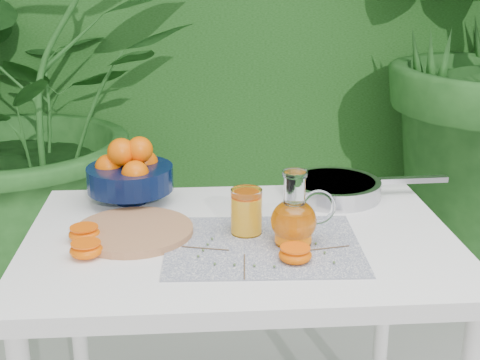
{
  "coord_description": "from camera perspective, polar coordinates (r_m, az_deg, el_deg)",
  "views": [
    {
      "loc": [
        -0.24,
        -1.5,
        1.37
      ],
      "look_at": [
        -0.13,
        -0.05,
        0.88
      ],
      "focal_mm": 50.0,
      "sensor_mm": 36.0,
      "label": 1
    }
  ],
  "objects": [
    {
      "name": "saute_pan",
      "position": [
        1.82,
        8.11,
        -0.65
      ],
      "size": [
        0.45,
        0.26,
        0.05
      ],
      "color": "#AEAEB2",
      "rests_on": "white_table"
    },
    {
      "name": "juice_tumbler",
      "position": [
        1.55,
        0.55,
        -2.78
      ],
      "size": [
        0.08,
        0.08,
        0.11
      ],
      "color": "white",
      "rests_on": "white_table"
    },
    {
      "name": "placemat",
      "position": [
        1.51,
        1.96,
        -5.59
      ],
      "size": [
        0.45,
        0.36,
        0.0
      ],
      "primitive_type": "cube",
      "rotation": [
        0.0,
        0.0,
        -0.04
      ],
      "color": "#0B1440",
      "rests_on": "white_table"
    },
    {
      "name": "cutting_board",
      "position": [
        1.58,
        -9.05,
        -4.34
      ],
      "size": [
        0.31,
        0.31,
        0.02
      ],
      "primitive_type": "cylinder",
      "rotation": [
        0.0,
        0.0,
        0.12
      ],
      "color": "#A27449",
      "rests_on": "white_table"
    },
    {
      "name": "thyme_sprigs",
      "position": [
        1.46,
        1.67,
        -6.3
      ],
      "size": [
        0.37,
        0.21,
        0.01
      ],
      "color": "#4F3924",
      "rests_on": "white_table"
    },
    {
      "name": "potted_plant_right",
      "position": [
        3.01,
        19.7,
        11.93
      ],
      "size": [
        3.02,
        3.02,
        2.15
      ],
      "primitive_type": "imported",
      "rotation": [
        0.0,
        0.0,
        2.47
      ],
      "color": "#1E501B",
      "rests_on": "ground"
    },
    {
      "name": "fruit_bowl",
      "position": [
        1.77,
        -9.4,
        0.63
      ],
      "size": [
        0.29,
        0.29,
        0.18
      ],
      "color": "black",
      "rests_on": "white_table"
    },
    {
      "name": "juice_pitcher",
      "position": [
        1.5,
        4.68,
        -3.32
      ],
      "size": [
        0.15,
        0.11,
        0.17
      ],
      "color": "white",
      "rests_on": "white_table"
    },
    {
      "name": "orange_halves",
      "position": [
        1.48,
        -7.43,
        -5.56
      ],
      "size": [
        0.54,
        0.22,
        0.03
      ],
      "color": "#E26502",
      "rests_on": "white_table"
    },
    {
      "name": "white_table",
      "position": [
        1.6,
        0.05,
        -7.44
      ],
      "size": [
        1.0,
        0.7,
        0.75
      ],
      "color": "white",
      "rests_on": "ground"
    },
    {
      "name": "potted_plant_left",
      "position": [
        2.82,
        -18.32,
        6.14
      ],
      "size": [
        2.19,
        2.19,
        1.61
      ],
      "primitive_type": "imported",
      "rotation": [
        0.0,
        0.0,
        0.5
      ],
      "color": "#1E501B",
      "rests_on": "ground"
    }
  ]
}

